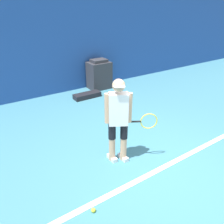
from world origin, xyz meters
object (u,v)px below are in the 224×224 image
object	(u,v)px
tennis_ball	(93,210)
equipment_bag	(87,95)
covered_chair	(99,75)
tennis_player	(119,118)

from	to	relation	value
tennis_ball	equipment_bag	world-z (taller)	equipment_bag
tennis_ball	covered_chair	bearing A→B (deg)	58.36
tennis_player	equipment_bag	distance (m)	3.42
tennis_ball	covered_chair	size ratio (longest dim) A/B	0.06
tennis_ball	equipment_bag	xyz separation A→B (m)	(1.98, 3.96, 0.04)
covered_chair	equipment_bag	distance (m)	1.08
covered_chair	equipment_bag	world-z (taller)	covered_chair
equipment_bag	covered_chair	bearing A→B (deg)	35.36
tennis_player	tennis_ball	size ratio (longest dim) A/B	24.12
tennis_player	tennis_ball	bearing A→B (deg)	-111.72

